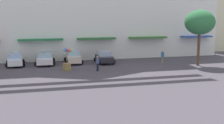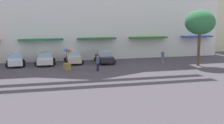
% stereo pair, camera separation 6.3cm
% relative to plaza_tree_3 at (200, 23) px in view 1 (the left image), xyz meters
% --- Properties ---
extents(ground_plane, '(128.00, 128.00, 0.00)m').
position_rel_plaza_tree_3_xyz_m(ground_plane, '(-14.38, -9.71, -5.11)').
color(ground_plane, '#4A454D').
extents(flank_building_right, '(12.75, 10.25, 8.46)m').
position_rel_plaza_tree_3_xyz_m(flank_building_right, '(14.52, 16.13, -0.88)').
color(flank_building_right, beige).
rests_on(flank_building_right, ground).
extents(plaza_tree_3, '(3.60, 3.26, 6.60)m').
position_rel_plaza_tree_3_xyz_m(plaza_tree_3, '(0.00, 0.00, 0.00)').
color(plaza_tree_3, brown).
rests_on(plaza_tree_3, ground).
extents(parked_car_0, '(2.38, 4.04, 1.53)m').
position_rel_plaza_tree_3_xyz_m(parked_car_0, '(-21.22, 4.97, -4.34)').
color(parked_car_0, white).
rests_on(parked_car_0, ground).
extents(parked_car_1, '(2.54, 4.43, 1.47)m').
position_rel_plaza_tree_3_xyz_m(parked_car_1, '(-17.77, 5.11, -4.37)').
color(parked_car_1, silver).
rests_on(parked_car_1, ground).
extents(parked_car_2, '(2.24, 3.98, 1.62)m').
position_rel_plaza_tree_3_xyz_m(parked_car_2, '(-14.33, 5.17, -4.31)').
color(parked_car_2, beige).
rests_on(parked_car_2, ground).
extents(parked_car_3, '(2.31, 3.86, 1.49)m').
position_rel_plaza_tree_3_xyz_m(parked_car_3, '(-10.52, 4.43, -4.36)').
color(parked_car_3, '#25242B').
rests_on(parked_car_3, ground).
extents(pedestrian_0, '(0.50, 0.50, 1.65)m').
position_rel_plaza_tree_3_xyz_m(pedestrian_0, '(-12.33, -0.49, -4.18)').
color(pedestrian_0, black).
rests_on(pedestrian_0, ground).
extents(pedestrian_1, '(0.54, 0.54, 1.68)m').
position_rel_plaza_tree_3_xyz_m(pedestrian_1, '(-3.59, 2.23, -4.16)').
color(pedestrian_1, gray).
rests_on(pedestrian_1, ground).
extents(balloon_vendor_cart, '(0.90, 1.03, 2.42)m').
position_rel_plaza_tree_3_xyz_m(balloon_vendor_cart, '(-15.49, 0.81, -4.22)').
color(balloon_vendor_cart, olive).
rests_on(balloon_vendor_cart, ground).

